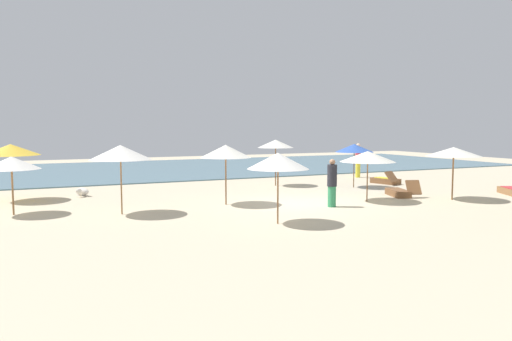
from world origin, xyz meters
The scene contains 16 objects.
ground_plane centered at (0.00, 0.00, 0.00)m, with size 60.00×60.00×0.00m, color beige.
ocean_water centered at (0.00, 17.00, 0.03)m, with size 48.00×16.00×0.06m, color slate.
umbrella_0 centered at (2.60, -0.53, 1.76)m, with size 2.16×2.16×1.97m.
umbrella_1 centered at (-2.73, 1.04, 2.01)m, with size 1.92×1.92×2.25m.
umbrella_2 centered at (-6.65, 0.59, 2.08)m, with size 2.04×2.04×2.32m.
umbrella_3 centered at (-10.05, 5.42, 2.02)m, with size 2.21×2.21×2.24m.
umbrella_4 centered at (1.64, 5.49, 2.08)m, with size 1.76×1.76×2.28m.
umbrella_5 centered at (4.74, 3.29, 1.90)m, with size 1.84×1.84×2.09m.
umbrella_6 centered at (-9.95, 1.98, 1.74)m, with size 1.83×1.83×1.95m.
umbrella_7 centered at (5.94, -1.65, 1.93)m, with size 2.13×2.13×2.11m.
umbrella_8 centered at (-2.64, -3.04, 1.91)m, with size 1.87×1.87×2.15m.
lounger_0 centered at (4.70, 0.01, 0.17)m, with size 1.11×1.76×0.72m.
lounger_2 centered at (7.12, 3.81, 0.18)m, with size 1.00×1.78×0.69m.
person_0 centered at (7.72, 7.01, 1.01)m, with size 0.46×0.46×1.96m.
person_1 centered at (0.59, -1.08, 0.88)m, with size 0.40×0.40×1.76m.
dog centered at (-7.44, 5.62, 0.20)m, with size 0.67×0.82×0.38m.
Camera 1 is at (-9.42, -16.16, 2.96)m, focal length 34.68 mm.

